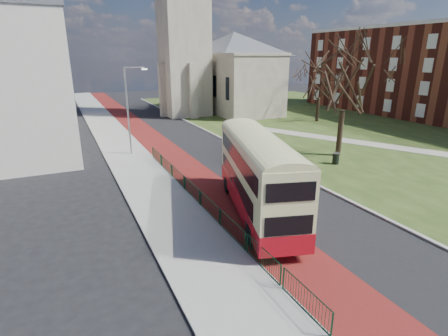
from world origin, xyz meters
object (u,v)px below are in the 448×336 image
streetlamp (129,106)px  winter_tree_far (320,79)px  winter_tree_near (346,73)px  litter_bin (336,158)px  bus (258,172)px

streetlamp → winter_tree_far: bearing=13.3°
streetlamp → winter_tree_near: 19.77m
winter_tree_near → litter_bin: bearing=-136.3°
winter_tree_near → winter_tree_far: bearing=56.8°
winter_tree_near → winter_tree_far: 18.19m
bus → litter_bin: bearing=43.4°
streetlamp → winter_tree_far: size_ratio=0.93×
winter_tree_near → litter_bin: (-2.13, -2.04, -7.06)m
winter_tree_near → litter_bin: 7.66m
bus → winter_tree_near: 16.30m
bus → winter_tree_near: winter_tree_near is taller
bus → streetlamp: bearing=120.2°
streetlamp → litter_bin: size_ratio=8.08×
streetlamp → winter_tree_near: bearing=-26.4°
streetlamp → winter_tree_far: winter_tree_far is taller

